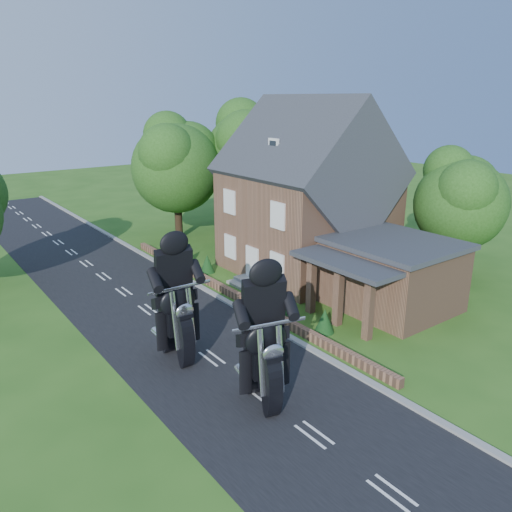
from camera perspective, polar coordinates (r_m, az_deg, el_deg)
ground at (r=20.61m, az=-5.06°, el=-11.56°), size 120.00×120.00×0.00m
road at (r=20.61m, az=-5.06°, el=-11.53°), size 7.00×80.00×0.02m
kerb at (r=22.47m, az=2.95°, el=-8.73°), size 0.30×80.00×0.12m
garden_wall at (r=26.43m, az=-2.89°, el=-4.22°), size 0.30×22.00×0.40m
house at (r=29.71m, az=5.89°, el=6.51°), size 9.54×8.64×10.24m
annex at (r=25.49m, az=15.02°, el=-1.91°), size 7.05×5.94×3.44m
tree_annex_side at (r=31.11m, az=22.60°, el=6.41°), size 5.64×5.20×7.48m
tree_house_right at (r=35.70m, az=10.47°, el=9.56°), size 6.51×6.00×8.40m
tree_behind_house at (r=39.52m, az=-0.13°, el=12.12°), size 7.81×7.20×10.08m
tree_behind_left at (r=37.18m, az=-8.66°, el=10.81°), size 6.94×6.40×9.16m
shrub_a at (r=22.60m, az=7.85°, el=-7.33°), size 0.90×0.90×1.10m
shrub_b at (r=24.28m, az=3.71°, el=-5.39°), size 0.90×0.90×1.10m
shrub_c at (r=26.08m, az=0.15°, el=-3.68°), size 0.90×0.90×1.10m
shrub_d at (r=29.99m, az=-5.60°, el=-0.87°), size 0.90×0.90×1.10m
shrub_e at (r=32.06m, az=-7.93°, el=0.27°), size 0.90×0.90×1.10m
shrub_f at (r=34.18m, az=-9.97°, el=1.27°), size 0.90×0.90×1.10m
motorcycle_lead at (r=17.41m, az=0.80°, el=-14.41°), size 0.83×1.76×1.59m
motorcycle_follow at (r=20.32m, az=-8.99°, el=-9.60°), size 0.51×1.74×1.61m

